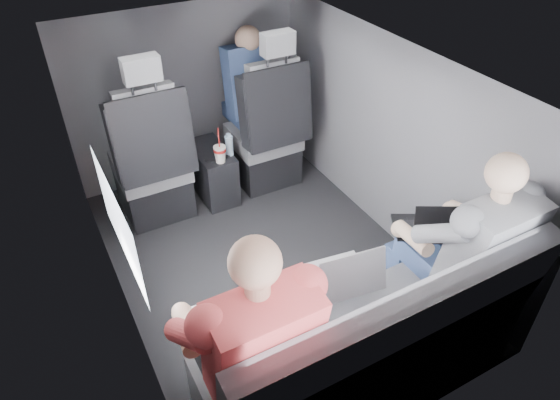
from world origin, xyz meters
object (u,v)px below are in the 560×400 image
water_bottle (229,145)px  passenger_rear_left (248,341)px  soda_cup (220,153)px  front_seat_right (267,138)px  front_seat_left (153,169)px  laptop_black (430,227)px  passenger_front_right (250,84)px  laptop_white (231,317)px  rear_bench (367,352)px  laptop_silver (341,275)px  passenger_rear_right (462,248)px  center_console (213,172)px

water_bottle → passenger_rear_left: (-0.67, -1.72, 0.16)m
soda_cup → front_seat_right: bearing=18.0°
front_seat_left → laptop_black: bearing=-57.0°
laptop_black → passenger_front_right: size_ratio=0.53×
laptop_white → passenger_front_right: size_ratio=0.41×
rear_bench → front_seat_right: bearing=76.7°
laptop_black → passenger_front_right: 1.87m
front_seat_right → laptop_silver: 1.75m
front_seat_right → laptop_white: size_ratio=4.09×
front_seat_left → passenger_rear_right: bearing=-59.5°
passenger_rear_left → passenger_rear_right: bearing=0.0°
soda_cup → water_bottle: size_ratio=1.60×
center_console → laptop_silver: 1.77m
center_console → passenger_rear_left: size_ratio=0.38×
water_bottle → passenger_front_right: 0.55m
laptop_white → front_seat_left: bearing=85.7°
laptop_silver → rear_bench: bearing=-84.3°
front_seat_left → laptop_white: front_seat_left is taller
front_seat_right → laptop_white: 1.96m
front_seat_left → front_seat_right: size_ratio=1.00×
center_console → laptop_black: 1.80m
front_seat_right → laptop_silver: (-0.47, -1.67, 0.23)m
center_console → laptop_black: (0.59, -1.64, 0.43)m
passenger_rear_right → soda_cup: bearing=110.2°
water_bottle → laptop_black: (0.49, -1.52, 0.15)m
center_console → soda_cup: bearing=-89.2°
front_seat_left → rear_bench: (0.45, -1.90, -0.09)m
front_seat_left → rear_bench: size_ratio=0.79×
laptop_silver → passenger_rear_left: passenger_rear_left is taller
soda_cup → water_bottle: (0.10, 0.06, 0.01)m
soda_cup → laptop_black: (0.59, -1.46, 0.16)m
front_seat_left → laptop_black: size_ratio=3.16×
center_console → laptop_silver: (-0.02, -1.71, 0.43)m
front_seat_left → laptop_silver: (0.43, -1.67, 0.23)m
center_console → passenger_front_right: (0.44, 0.22, 0.54)m
front_seat_left → front_seat_right: (0.90, 0.00, 0.00)m
soda_cup → passenger_rear_left: (-0.57, -1.66, 0.17)m
center_console → soda_cup: 0.33m
rear_bench → laptop_silver: 0.40m
passenger_front_right → center_console: bearing=-153.8°
soda_cup → passenger_front_right: (0.44, 0.40, 0.28)m
soda_cup → center_console: bearing=90.8°
water_bottle → laptop_silver: size_ratio=0.48×
center_console → laptop_white: (-0.58, -1.69, 0.43)m
rear_bench → laptop_black: bearing=27.0°
front_seat_right → laptop_black: 1.62m
front_seat_right → laptop_silver: bearing=-105.8°
front_seat_right → laptop_black: size_ratio=3.16×
laptop_silver → passenger_rear_right: size_ratio=0.29×
soda_cup → laptop_white: laptop_white is taller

